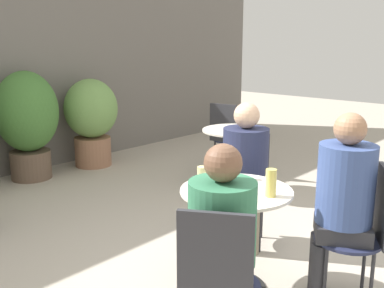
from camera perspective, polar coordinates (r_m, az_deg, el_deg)
name	(u,v)px	position (r m, az deg, el deg)	size (l,w,h in m)	color
ground_plane	(271,283)	(3.42, 9.97, -16.98)	(20.00, 20.00, 0.00)	#B2A899
cafe_table_near	(236,216)	(3.09, 5.56, -9.06)	(0.76, 0.76, 0.73)	black
cafe_table_far	(235,146)	(5.08, 5.52, -0.26)	(0.75, 0.75, 0.73)	black
bistro_chair_0	(217,277)	(2.34, 3.25, -16.51)	(0.49, 0.48, 0.93)	#232847
bistro_chair_1	(366,225)	(3.12, 21.21, -9.55)	(0.48, 0.49, 0.93)	#232847
bistro_chair_2	(246,179)	(3.87, 6.91, -4.38)	(0.49, 0.48, 0.93)	#232847
bistro_chair_3	(226,133)	(5.75, 4.36, 1.43)	(0.46, 0.44, 0.93)	#232847
seated_person_0	(222,234)	(2.41, 3.87, -11.37)	(0.45, 0.43, 1.20)	#42475B
seated_person_1	(343,194)	(3.03, 18.58, -6.05)	(0.44, 0.45, 1.27)	#2D2D33
seated_person_2	(245,164)	(3.68, 6.77, -2.58)	(0.46, 0.45, 1.22)	gray
beer_glass_0	(233,167)	(3.23, 5.19, -2.90)	(0.06, 0.06, 0.18)	silver
beer_glass_1	(202,180)	(2.91, 1.29, -4.62)	(0.06, 0.06, 0.18)	beige
beer_glass_2	(271,183)	(2.90, 9.99, -4.88)	(0.07, 0.07, 0.18)	#DBC65B
potted_plant_1	(27,119)	(5.87, -20.19, 3.05)	(0.76, 0.76, 1.35)	brown
potted_plant_2	(91,117)	(6.28, -12.67, 3.41)	(0.72, 0.72, 1.20)	#93664C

